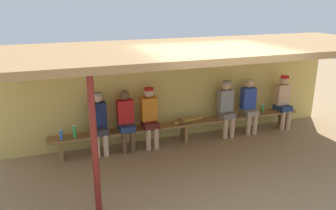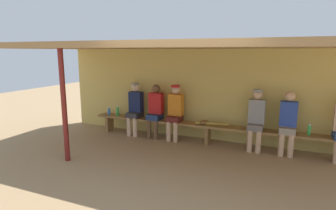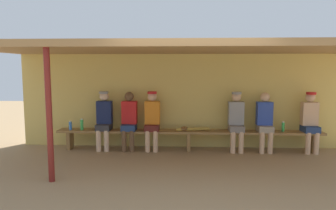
% 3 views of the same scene
% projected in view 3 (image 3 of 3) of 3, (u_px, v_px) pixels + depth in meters
% --- Properties ---
extents(ground_plane, '(24.00, 24.00, 0.00)m').
position_uv_depth(ground_plane, '(190.00, 173.00, 5.66)').
color(ground_plane, '#9E7F59').
extents(back_wall, '(8.00, 0.20, 2.20)m').
position_uv_depth(back_wall, '(189.00, 101.00, 7.52)').
color(back_wall, '#D8BC60').
rests_on(back_wall, ground).
extents(dugout_roof, '(8.00, 2.80, 0.12)m').
position_uv_depth(dugout_roof, '(190.00, 48.00, 6.09)').
color(dugout_roof, '#9E7547').
rests_on(dugout_roof, back_wall).
extents(support_post, '(0.10, 0.10, 2.20)m').
position_uv_depth(support_post, '(49.00, 116.00, 5.10)').
color(support_post, maroon).
rests_on(support_post, ground).
extents(bench, '(6.00, 0.36, 0.46)m').
position_uv_depth(bench, '(189.00, 134.00, 7.15)').
color(bench, olive).
rests_on(bench, ground).
extents(player_shirtless_tan, '(0.34, 0.42, 1.34)m').
position_uv_depth(player_shirtless_tan, '(265.00, 120.00, 7.03)').
color(player_shirtless_tan, gray).
rests_on(player_shirtless_tan, ground).
extents(player_near_post, '(0.34, 0.42, 1.34)m').
position_uv_depth(player_near_post, '(310.00, 119.00, 6.98)').
color(player_near_post, navy).
rests_on(player_near_post, ground).
extents(player_middle, '(0.34, 0.42, 1.34)m').
position_uv_depth(player_middle, '(236.00, 119.00, 7.06)').
color(player_middle, slate).
rests_on(player_middle, ground).
extents(player_in_red, '(0.34, 0.42, 1.34)m').
position_uv_depth(player_in_red, '(129.00, 118.00, 7.18)').
color(player_in_red, navy).
rests_on(player_in_red, ground).
extents(player_in_blue, '(0.34, 0.42, 1.34)m').
position_uv_depth(player_in_blue, '(152.00, 118.00, 7.16)').
color(player_in_blue, '#591E19').
rests_on(player_in_blue, ground).
extents(player_with_sunglasses, '(0.34, 0.42, 1.34)m').
position_uv_depth(player_with_sunglasses, '(104.00, 117.00, 7.21)').
color(player_with_sunglasses, '#333338').
rests_on(player_with_sunglasses, ground).
extents(water_bottle_clear, '(0.07, 0.07, 0.26)m').
position_uv_depth(water_bottle_clear, '(82.00, 125.00, 7.21)').
color(water_bottle_clear, green).
rests_on(water_bottle_clear, bench).
extents(water_bottle_blue, '(0.07, 0.07, 0.21)m').
position_uv_depth(water_bottle_blue, '(70.00, 126.00, 7.22)').
color(water_bottle_blue, blue).
rests_on(water_bottle_blue, bench).
extents(water_bottle_green, '(0.06, 0.06, 0.23)m').
position_uv_depth(water_bottle_green, '(283.00, 127.00, 7.03)').
color(water_bottle_green, green).
rests_on(water_bottle_green, bench).
extents(baseball_glove_tan, '(0.21, 0.26, 0.09)m').
position_uv_depth(baseball_glove_tan, '(184.00, 129.00, 7.15)').
color(baseball_glove_tan, brown).
rests_on(baseball_glove_tan, bench).
extents(baseball_bat, '(0.76, 0.20, 0.07)m').
position_uv_depth(baseball_bat, '(193.00, 129.00, 7.13)').
color(baseball_bat, '#B28C33').
rests_on(baseball_bat, bench).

